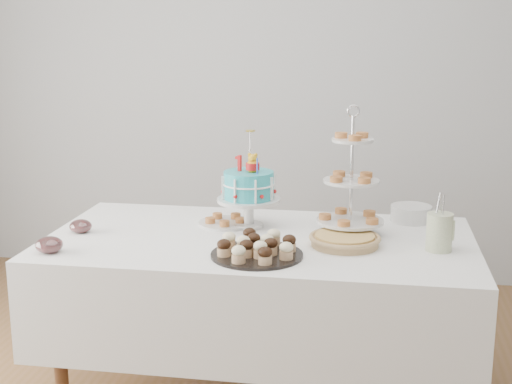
% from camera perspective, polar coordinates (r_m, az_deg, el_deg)
% --- Properties ---
extents(walls, '(5.04, 4.04, 2.70)m').
position_cam_1_polar(walls, '(2.81, -0.69, 5.95)').
color(walls, '#A9ACAF').
rests_on(walls, floor).
extents(table, '(1.92, 1.02, 0.77)m').
position_cam_1_polar(table, '(3.30, 0.27, -7.45)').
color(table, silver).
rests_on(table, floor).
extents(birthday_cake, '(0.30, 0.30, 0.46)m').
position_cam_1_polar(birthday_cake, '(3.36, -0.58, -0.76)').
color(birthday_cake, silver).
rests_on(birthday_cake, table).
extents(cupcake_tray, '(0.39, 0.39, 0.09)m').
position_cam_1_polar(cupcake_tray, '(2.95, 0.07, -4.37)').
color(cupcake_tray, black).
rests_on(cupcake_tray, table).
extents(pie, '(0.31, 0.31, 0.05)m').
position_cam_1_polar(pie, '(3.12, 7.11, -3.78)').
color(pie, tan).
rests_on(pie, table).
extents(tiered_stand, '(0.31, 0.31, 0.60)m').
position_cam_1_polar(tiered_stand, '(3.24, 7.63, 0.82)').
color(tiered_stand, silver).
rests_on(tiered_stand, table).
extents(plate_stack, '(0.20, 0.20, 0.08)m').
position_cam_1_polar(plate_stack, '(3.57, 12.31, -1.69)').
color(plate_stack, silver).
rests_on(plate_stack, table).
extents(pastry_plate, '(0.26, 0.26, 0.04)m').
position_cam_1_polar(pastry_plate, '(3.43, -2.44, -2.33)').
color(pastry_plate, silver).
rests_on(pastry_plate, table).
extents(jam_bowl_a, '(0.12, 0.12, 0.07)m').
position_cam_1_polar(jam_bowl_a, '(3.13, -16.21, -4.10)').
color(jam_bowl_a, silver).
rests_on(jam_bowl_a, table).
extents(jam_bowl_b, '(0.10, 0.10, 0.06)m').
position_cam_1_polar(jam_bowl_b, '(3.40, -13.85, -2.69)').
color(jam_bowl_b, silver).
rests_on(jam_bowl_b, table).
extents(utensil_pitcher, '(0.12, 0.11, 0.25)m').
position_cam_1_polar(utensil_pitcher, '(3.12, 14.47, -3.00)').
color(utensil_pitcher, '#EFE6CE').
rests_on(utensil_pitcher, table).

